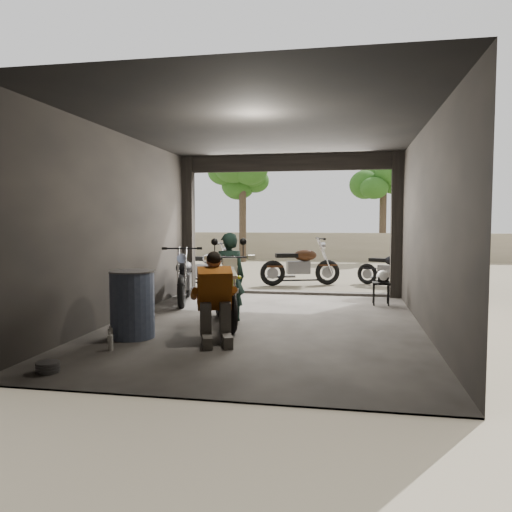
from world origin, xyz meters
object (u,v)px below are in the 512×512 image
(outside_bike_a, at_px, (208,265))
(oil_drum, at_px, (132,305))
(outside_bike_c, at_px, (390,266))
(mechanic, at_px, (215,300))
(main_bike, at_px, (225,289))
(left_bike, at_px, (184,275))
(stool, at_px, (381,286))
(sign_post, at_px, (412,220))
(rider, at_px, (229,277))
(helmet, at_px, (383,276))
(outside_bike_b, at_px, (300,262))

(outside_bike_a, distance_m, oil_drum, 5.48)
(outside_bike_c, relative_size, mechanic, 1.28)
(main_bike, distance_m, left_bike, 2.43)
(stool, relative_size, sign_post, 0.19)
(stool, bearing_deg, rider, -141.49)
(main_bike, xyz_separation_m, helmet, (2.67, 2.38, 0.00))
(mechanic, xyz_separation_m, helmet, (2.50, 3.62, -0.02))
(left_bike, height_order, helmet, left_bike)
(left_bike, relative_size, outside_bike_b, 0.94)
(main_bike, relative_size, mechanic, 1.45)
(outside_bike_b, height_order, helmet, outside_bike_b)
(oil_drum, bearing_deg, stool, 43.86)
(left_bike, bearing_deg, outside_bike_a, 79.91)
(outside_bike_a, bearing_deg, main_bike, -142.32)
(sign_post, bearing_deg, rider, -132.54)
(outside_bike_c, bearing_deg, mechanic, -177.15)
(left_bike, xyz_separation_m, oil_drum, (0.28, -3.17, -0.11))
(left_bike, bearing_deg, oil_drum, -98.85)
(mechanic, bearing_deg, outside_bike_c, 47.01)
(mechanic, distance_m, helmet, 4.40)
(outside_bike_c, height_order, helmet, outside_bike_c)
(left_bike, bearing_deg, helmet, -8.64)
(outside_bike_b, xyz_separation_m, mechanic, (-0.57, -6.53, -0.02))
(outside_bike_a, height_order, outside_bike_c, outside_bike_a)
(helmet, bearing_deg, outside_bike_a, 173.14)
(rider, bearing_deg, sign_post, -146.68)
(outside_bike_c, bearing_deg, oil_drum, 174.19)
(main_bike, height_order, left_bike, main_bike)
(main_bike, xyz_separation_m, mechanic, (0.17, -1.24, 0.02))
(outside_bike_b, relative_size, oil_drum, 1.91)
(rider, bearing_deg, main_bike, 73.50)
(left_bike, bearing_deg, mechanic, -78.55)
(oil_drum, bearing_deg, outside_bike_c, 58.36)
(mechanic, bearing_deg, helmet, 35.37)
(rider, bearing_deg, oil_drum, 35.23)
(mechanic, bearing_deg, rider, 76.71)
(main_bike, xyz_separation_m, outside_bike_a, (-1.52, 4.30, -0.01))
(left_bike, relative_size, mechanic, 1.43)
(mechanic, relative_size, oil_drum, 1.26)
(main_bike, bearing_deg, outside_bike_b, 60.59)
(left_bike, xyz_separation_m, outside_bike_c, (4.42, 3.56, -0.06))
(outside_bike_b, distance_m, stool, 3.45)
(outside_bike_a, relative_size, helmet, 6.27)
(main_bike, height_order, stool, main_bike)
(left_bike, relative_size, helmet, 6.32)
(main_bike, bearing_deg, sign_post, 32.38)
(outside_bike_a, height_order, stool, outside_bike_a)
(helmet, bearing_deg, sign_post, 88.82)
(left_bike, height_order, sign_post, sign_post)
(left_bike, distance_m, outside_bike_c, 5.68)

